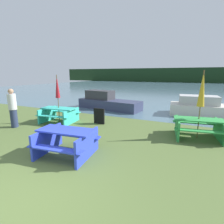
# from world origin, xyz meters

# --- Properties ---
(ground_plane) EXTENTS (60.00, 60.00, 0.00)m
(ground_plane) POSITION_xyz_m (0.00, 0.00, 0.00)
(ground_plane) COLOR #516633
(water) EXTENTS (60.00, 50.00, 0.00)m
(water) POSITION_xyz_m (0.00, 31.93, -0.00)
(water) COLOR slate
(water) RESTS_ON ground_plane
(far_treeline) EXTENTS (80.00, 1.60, 4.00)m
(far_treeline) POSITION_xyz_m (0.00, 51.93, 2.00)
(far_treeline) COLOR #193319
(far_treeline) RESTS_ON water
(picnic_table_blue) EXTENTS (1.79, 1.58, 0.79)m
(picnic_table_blue) POSITION_xyz_m (-0.44, 2.03, 0.46)
(picnic_table_blue) COLOR blue
(picnic_table_blue) RESTS_ON ground_plane
(picnic_table_teal) EXTENTS (1.83, 1.59, 0.73)m
(picnic_table_teal) POSITION_xyz_m (-3.15, 4.71, 0.44)
(picnic_table_teal) COLOR #33B7A8
(picnic_table_teal) RESTS_ON ground_plane
(picnic_table_green) EXTENTS (1.93, 1.64, 0.74)m
(picnic_table_green) POSITION_xyz_m (3.05, 5.26, 0.45)
(picnic_table_green) COLOR green
(picnic_table_green) RESTS_ON ground_plane
(umbrella_gold) EXTENTS (0.26, 0.26, 2.49)m
(umbrella_gold) POSITION_xyz_m (3.05, 5.26, 1.83)
(umbrella_gold) COLOR brown
(umbrella_gold) RESTS_ON ground_plane
(umbrella_crimson) EXTENTS (0.22, 0.22, 2.32)m
(umbrella_crimson) POSITION_xyz_m (-3.15, 4.71, 1.74)
(umbrella_crimson) COLOR brown
(umbrella_crimson) RESTS_ON ground_plane
(boat) EXTENTS (4.53, 1.91, 1.23)m
(boat) POSITION_xyz_m (-2.58, 8.82, 0.45)
(boat) COLOR #333856
(boat) RESTS_ON water
(boat_second) EXTENTS (4.84, 2.08, 1.14)m
(boat_second) POSITION_xyz_m (3.72, 9.46, 0.43)
(boat_second) COLOR beige
(boat_second) RESTS_ON water
(person) EXTENTS (0.35, 0.35, 1.73)m
(person) POSITION_xyz_m (-4.40, 3.19, 0.87)
(person) COLOR #283351
(person) RESTS_ON ground_plane
(signboard) EXTENTS (0.55, 0.08, 0.75)m
(signboard) POSITION_xyz_m (-1.23, 5.33, 0.38)
(signboard) COLOR black
(signboard) RESTS_ON ground_plane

